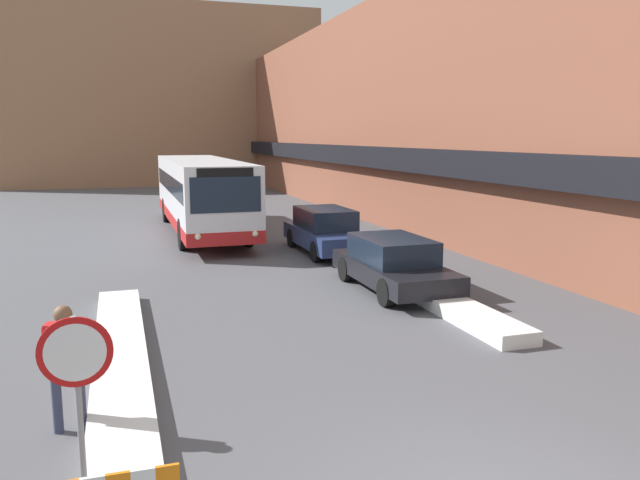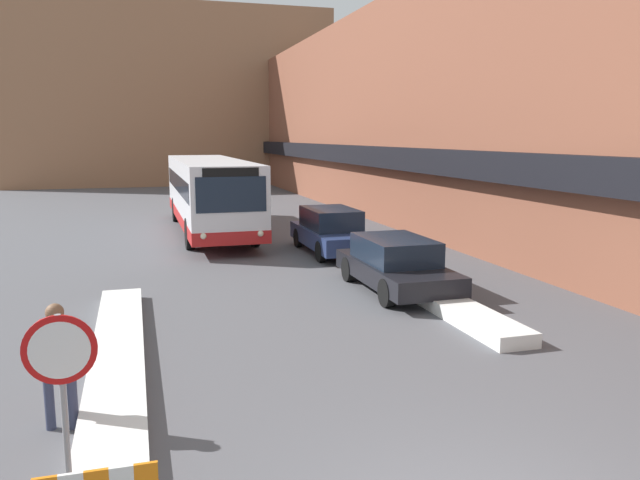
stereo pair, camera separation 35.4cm
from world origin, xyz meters
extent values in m
cube|color=brown|center=(10.00, 24.00, 4.98)|extent=(5.00, 60.00, 9.96)
cube|color=black|center=(7.25, 24.00, 3.05)|extent=(0.50, 60.00, 0.90)
cube|color=#996B4C|center=(0.00, 49.74, 7.11)|extent=(26.00, 8.00, 14.22)
cube|color=silver|center=(-3.60, 6.35, 0.12)|extent=(0.90, 9.04, 0.23)
cube|color=silver|center=(3.60, 7.80, 0.15)|extent=(0.90, 6.07, 0.30)
cube|color=silver|center=(-0.25, 21.09, 1.74)|extent=(2.56, 12.30, 2.53)
cube|color=red|center=(-0.25, 21.09, 0.70)|extent=(2.58, 12.32, 0.44)
cube|color=#192333|center=(-0.25, 21.09, 2.10)|extent=(2.59, 11.31, 0.70)
cube|color=#192333|center=(-0.25, 14.93, 2.12)|extent=(2.25, 0.03, 1.14)
cube|color=black|center=(-0.25, 14.93, 2.83)|extent=(1.79, 0.03, 0.28)
sphere|color=#F2EAC6|center=(-1.17, 14.92, 0.83)|extent=(0.20, 0.20, 0.20)
sphere|color=#F2EAC6|center=(0.68, 14.92, 0.83)|extent=(0.20, 0.20, 0.20)
cylinder|color=black|center=(-1.41, 17.28, 0.56)|extent=(0.28, 1.12, 1.12)
cylinder|color=black|center=(0.91, 17.28, 0.56)|extent=(0.28, 1.12, 1.12)
cylinder|color=black|center=(-1.41, 24.90, 0.56)|extent=(0.28, 1.12, 1.12)
cylinder|color=black|center=(0.91, 24.90, 0.56)|extent=(0.28, 1.12, 1.12)
cube|color=black|center=(3.20, 9.69, 0.51)|extent=(1.82, 4.43, 0.49)
cube|color=#192333|center=(3.20, 9.80, 1.07)|extent=(1.61, 2.43, 0.62)
cylinder|color=black|center=(4.03, 8.32, 0.34)|extent=(0.20, 0.68, 0.68)
cylinder|color=black|center=(2.37, 8.32, 0.34)|extent=(0.20, 0.68, 0.68)
cylinder|color=black|center=(4.03, 11.06, 0.34)|extent=(0.20, 0.68, 0.68)
cylinder|color=black|center=(2.37, 11.06, 0.34)|extent=(0.20, 0.68, 0.68)
cube|color=navy|center=(3.20, 15.24, 0.55)|extent=(1.78, 4.59, 0.57)
cube|color=#192333|center=(3.20, 15.35, 1.18)|extent=(1.57, 2.53, 0.68)
cylinder|color=black|center=(4.01, 13.81, 0.34)|extent=(0.20, 0.67, 0.67)
cylinder|color=black|center=(2.39, 13.81, 0.34)|extent=(0.20, 0.67, 0.67)
cylinder|color=black|center=(4.01, 16.66, 0.34)|extent=(0.20, 0.67, 0.67)
cylinder|color=black|center=(2.39, 16.66, 0.34)|extent=(0.20, 0.67, 0.67)
cylinder|color=gray|center=(-4.00, 1.98, 1.06)|extent=(0.07, 0.07, 2.13)
cylinder|color=red|center=(-4.00, 1.96, 1.75)|extent=(0.76, 0.03, 0.76)
cylinder|color=white|center=(-4.00, 1.95, 1.75)|extent=(0.62, 0.02, 0.62)
cylinder|color=#333851|center=(-4.42, 3.89, 0.44)|extent=(0.13, 0.13, 0.87)
cylinder|color=#333851|center=(-4.12, 3.82, 0.44)|extent=(0.13, 0.13, 0.87)
cube|color=red|center=(-4.27, 3.85, 1.20)|extent=(0.51, 0.31, 0.66)
sphere|color=brown|center=(-4.27, 3.85, 1.65)|extent=(0.24, 0.24, 0.24)
cylinder|color=red|center=(-4.50, 3.90, 1.17)|extent=(0.10, 0.10, 0.62)
cylinder|color=red|center=(-4.04, 3.81, 1.17)|extent=(0.10, 0.10, 0.62)
cube|color=white|center=(-3.41, 0.83, 0.82)|extent=(0.22, 0.04, 0.24)
cube|color=orange|center=(-3.19, 0.83, 0.82)|extent=(0.22, 0.04, 0.24)
camera|label=1|loc=(-3.49, -4.72, 3.97)|focal=35.00mm
camera|label=2|loc=(-3.16, -4.83, 3.97)|focal=35.00mm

